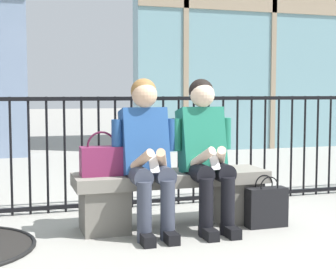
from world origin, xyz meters
TOP-DOWN VIEW (x-y plane):
  - ground_plane at (0.00, 0.00)m, footprint 60.00×60.00m
  - stone_bench at (0.00, 0.00)m, footprint 1.60×0.44m
  - seated_person_with_phone at (-0.24, -0.13)m, footprint 0.52×0.66m
  - seated_person_companion at (0.24, -0.13)m, footprint 0.52×0.66m
  - handbag_on_bench at (-0.58, -0.01)m, footprint 0.33×0.15m
  - shopping_bag at (0.73, -0.27)m, footprint 0.34×0.13m
  - plaza_railing at (-0.00, 0.75)m, footprint 7.56×0.04m

SIDE VIEW (x-z plane):
  - ground_plane at x=0.00m, z-range 0.00..0.00m
  - shopping_bag at x=0.73m, z-range -0.04..0.38m
  - stone_bench at x=0.00m, z-range 0.05..0.50m
  - plaza_railing at x=0.00m, z-range 0.01..1.07m
  - handbag_on_bench at x=-0.58m, z-range 0.40..0.75m
  - seated_person_with_phone at x=-0.24m, z-range 0.04..1.26m
  - seated_person_companion at x=0.24m, z-range 0.04..1.26m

